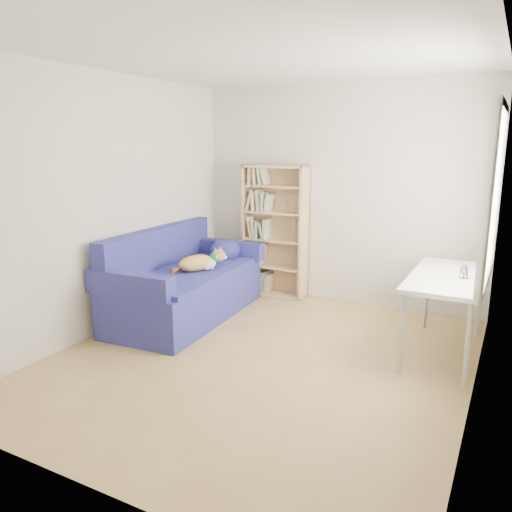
% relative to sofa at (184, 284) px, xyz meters
% --- Properties ---
extents(ground, '(4.00, 4.00, 0.00)m').
position_rel_sofa_xyz_m(ground, '(1.30, -0.64, -0.37)').
color(ground, '#AA874D').
rests_on(ground, ground).
extents(room_shell, '(3.54, 4.04, 2.62)m').
position_rel_sofa_xyz_m(room_shell, '(1.40, -0.61, 1.27)').
color(room_shell, silver).
rests_on(room_shell, ground).
extents(sofa, '(1.08, 2.05, 0.98)m').
position_rel_sofa_xyz_m(sofa, '(0.00, 0.00, 0.00)').
color(sofa, navy).
rests_on(sofa, ground).
extents(bookshelf, '(0.82, 0.26, 1.65)m').
position_rel_sofa_xyz_m(bookshelf, '(0.54, 1.21, 0.39)').
color(bookshelf, tan).
rests_on(bookshelf, ground).
extents(desk, '(0.62, 1.34, 0.75)m').
position_rel_sofa_xyz_m(desk, '(2.73, 0.25, 0.32)').
color(desk, silver).
rests_on(desk, ground).
extents(pen_cup, '(0.08, 0.08, 0.15)m').
position_rel_sofa_xyz_m(pen_cup, '(2.87, 0.21, 0.44)').
color(pen_cup, white).
rests_on(pen_cup, desk).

